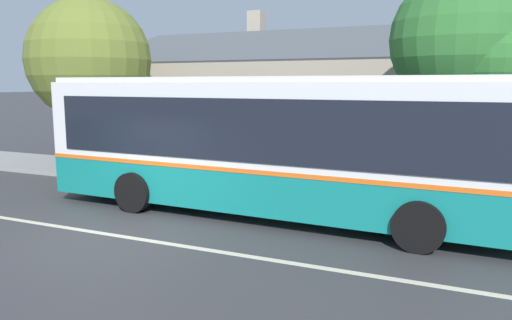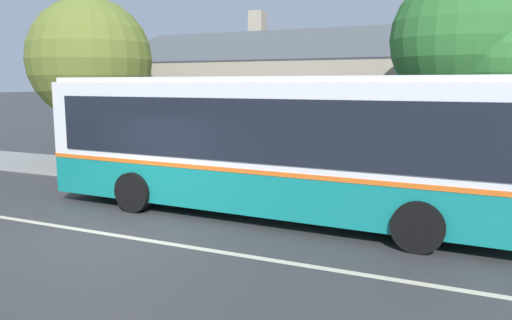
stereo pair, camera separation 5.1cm
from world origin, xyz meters
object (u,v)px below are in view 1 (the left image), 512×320
object	(u,v)px
transit_bus	(273,142)
street_tree_secondary	(89,60)
bench_by_building	(118,158)
street_tree_primary	(467,45)

from	to	relation	value
transit_bus	street_tree_secondary	size ratio (longest dim) A/B	1.89
bench_by_building	street_tree_secondary	xyz separation A→B (m)	(-1.55, 0.49, 3.42)
transit_bus	street_tree_primary	world-z (taller)	street_tree_primary
bench_by_building	street_tree_secondary	size ratio (longest dim) A/B	0.30
transit_bus	street_tree_primary	xyz separation A→B (m)	(4.01, 3.65, 2.38)
bench_by_building	street_tree_secondary	distance (m)	3.79
bench_by_building	street_tree_primary	world-z (taller)	street_tree_primary
street_tree_primary	street_tree_secondary	size ratio (longest dim) A/B	0.99
street_tree_secondary	street_tree_primary	bearing A→B (deg)	1.19
transit_bus	street_tree_secondary	distance (m)	9.54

